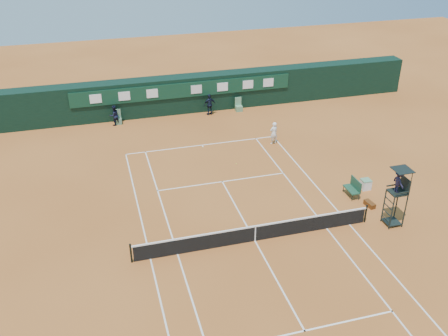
# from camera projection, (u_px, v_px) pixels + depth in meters

# --- Properties ---
(ground) EXTENTS (90.00, 90.00, 0.00)m
(ground) POSITION_uv_depth(u_px,v_px,m) (255.00, 241.00, 26.09)
(ground) COLOR #B6642B
(ground) RESTS_ON ground
(court_lines) EXTENTS (11.05, 23.85, 0.01)m
(court_lines) POSITION_uv_depth(u_px,v_px,m) (255.00, 241.00, 26.09)
(court_lines) COLOR white
(court_lines) RESTS_ON ground
(tennis_net) EXTENTS (12.90, 0.10, 1.10)m
(tennis_net) POSITION_uv_depth(u_px,v_px,m) (255.00, 233.00, 25.85)
(tennis_net) COLOR black
(tennis_net) RESTS_ON ground
(back_wall) EXTENTS (40.00, 1.65, 3.00)m
(back_wall) POSITION_uv_depth(u_px,v_px,m) (182.00, 94.00, 41.21)
(back_wall) COLOR black
(back_wall) RESTS_ON ground
(linesman_chair_left) EXTENTS (0.55, 0.50, 1.15)m
(linesman_chair_left) POSITION_uv_depth(u_px,v_px,m) (118.00, 120.00, 39.42)
(linesman_chair_left) COLOR #548061
(linesman_chair_left) RESTS_ON ground
(linesman_chair_right) EXTENTS (0.55, 0.50, 1.15)m
(linesman_chair_right) POSITION_uv_depth(u_px,v_px,m) (239.00, 107.00, 41.79)
(linesman_chair_right) COLOR #5F9165
(linesman_chair_right) RESTS_ON ground
(umpire_chair) EXTENTS (0.96, 0.95, 3.42)m
(umpire_chair) POSITION_uv_depth(u_px,v_px,m) (398.00, 185.00, 26.26)
(umpire_chair) COLOR black
(umpire_chair) RESTS_ON ground
(player_bench) EXTENTS (0.56, 1.20, 1.10)m
(player_bench) POSITION_uv_depth(u_px,v_px,m) (353.00, 187.00, 29.76)
(player_bench) COLOR #1B442E
(player_bench) RESTS_ON ground
(tennis_bag) EXTENTS (0.42, 0.79, 0.28)m
(tennis_bag) POSITION_uv_depth(u_px,v_px,m) (370.00, 204.00, 28.95)
(tennis_bag) COLOR black
(tennis_bag) RESTS_ON ground
(cooler) EXTENTS (0.57, 0.57, 0.65)m
(cooler) POSITION_uv_depth(u_px,v_px,m) (366.00, 184.00, 30.59)
(cooler) COLOR white
(cooler) RESTS_ON ground
(tennis_ball) EXTENTS (0.06, 0.06, 0.06)m
(tennis_ball) POSITION_uv_depth(u_px,v_px,m) (236.00, 164.00, 33.55)
(tennis_ball) COLOR yellow
(tennis_ball) RESTS_ON ground
(player) EXTENTS (0.70, 0.55, 1.68)m
(player) POSITION_uv_depth(u_px,v_px,m) (274.00, 133.00, 35.98)
(player) COLOR white
(player) RESTS_ON ground
(ball_kid_left) EXTENTS (0.97, 0.88, 1.62)m
(ball_kid_left) POSITION_uv_depth(u_px,v_px,m) (114.00, 115.00, 38.96)
(ball_kid_left) COLOR black
(ball_kid_left) RESTS_ON ground
(ball_kid_right) EXTENTS (1.10, 0.61, 1.77)m
(ball_kid_right) POSITION_uv_depth(u_px,v_px,m) (210.00, 105.00, 40.78)
(ball_kid_right) COLOR black
(ball_kid_right) RESTS_ON ground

